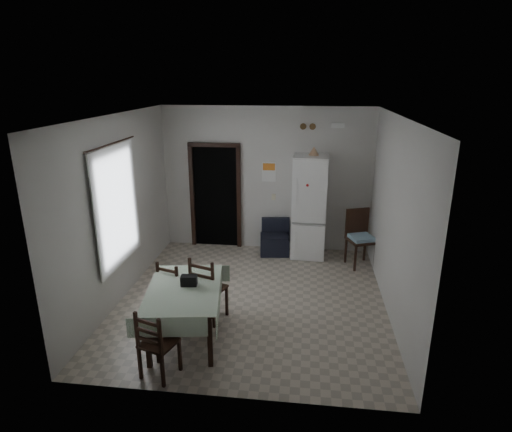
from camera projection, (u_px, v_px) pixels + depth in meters
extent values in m
plane|color=#B2A491|center=(252.00, 299.00, 6.93)|extent=(4.50, 4.50, 0.00)
cube|color=black|center=(218.00, 195.00, 9.05)|extent=(0.90, 0.45, 2.10)
cube|color=black|center=(192.00, 197.00, 8.87)|extent=(0.08, 0.10, 2.18)
cube|color=black|center=(239.00, 198.00, 8.76)|extent=(0.08, 0.10, 2.18)
cube|color=black|center=(214.00, 145.00, 8.48)|extent=(1.06, 0.10, 0.08)
cube|color=silver|center=(110.00, 206.00, 6.50)|extent=(0.10, 1.20, 1.60)
cube|color=white|center=(117.00, 206.00, 6.49)|extent=(0.02, 1.45, 1.85)
cylinder|color=black|center=(111.00, 144.00, 6.19)|extent=(0.02, 1.60, 0.02)
cube|color=white|center=(269.00, 172.00, 8.53)|extent=(0.28, 0.02, 0.40)
cube|color=orange|center=(269.00, 167.00, 8.49)|extent=(0.24, 0.01, 0.14)
cube|color=beige|center=(274.00, 197.00, 8.68)|extent=(0.08, 0.02, 0.12)
cylinder|color=brown|center=(303.00, 126.00, 8.17)|extent=(0.12, 0.03, 0.12)
cylinder|color=brown|center=(313.00, 127.00, 8.15)|extent=(0.12, 0.03, 0.12)
cube|color=white|center=(338.00, 125.00, 8.07)|extent=(0.25, 0.07, 0.09)
cone|color=tan|center=(314.00, 151.00, 8.02)|extent=(0.21, 0.21, 0.16)
cube|color=black|center=(189.00, 281.00, 5.73)|extent=(0.23, 0.15, 0.14)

